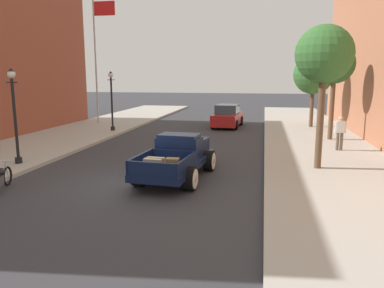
# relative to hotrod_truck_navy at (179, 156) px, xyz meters

# --- Properties ---
(ground_plane) EXTENTS (140.00, 140.00, 0.00)m
(ground_plane) POSITION_rel_hotrod_truck_navy_xyz_m (-1.36, -1.39, -0.75)
(ground_plane) COLOR #333338
(sidewalk_right) EXTENTS (5.50, 64.00, 0.15)m
(sidewalk_right) POSITION_rel_hotrod_truck_navy_xyz_m (5.89, -1.39, -0.68)
(sidewalk_right) COLOR #ADA89E
(sidewalk_right) RESTS_ON ground
(hotrod_truck_navy) EXTENTS (2.47, 5.04, 1.58)m
(hotrod_truck_navy) POSITION_rel_hotrod_truck_navy_xyz_m (0.00, 0.00, 0.00)
(hotrod_truck_navy) COLOR #0F1938
(hotrod_truck_navy) RESTS_ON ground
(car_background_red) EXTENTS (2.11, 4.42, 1.65)m
(car_background_red) POSITION_rel_hotrod_truck_navy_xyz_m (0.46, 13.98, 0.01)
(car_background_red) COLOR #AD1E1E
(car_background_red) RESTS_ON ground
(pedestrian_sidewalk_right) EXTENTS (0.53, 0.22, 1.65)m
(pedestrian_sidewalk_right) POSITION_rel_hotrod_truck_navy_xyz_m (6.68, 5.54, 0.33)
(pedestrian_sidewalk_right) COLOR brown
(pedestrian_sidewalk_right) RESTS_ON sidewalk_right
(street_lamp_near) EXTENTS (0.50, 0.32, 3.85)m
(street_lamp_near) POSITION_rel_hotrod_truck_navy_xyz_m (-6.81, 0.18, 1.63)
(street_lamp_near) COLOR black
(street_lamp_near) RESTS_ON sidewalk_left
(street_lamp_far) EXTENTS (0.50, 0.32, 3.85)m
(street_lamp_far) POSITION_rel_hotrod_truck_navy_xyz_m (-6.72, 9.79, 1.63)
(street_lamp_far) COLOR black
(street_lamp_far) RESTS_ON sidewalk_left
(flagpole) EXTENTS (1.74, 0.16, 9.16)m
(flagpole) POSITION_rel_hotrod_truck_navy_xyz_m (-9.16, 13.36, 5.02)
(flagpole) COLOR #B2B2B7
(flagpole) RESTS_ON sidewalk_left
(street_tree_nearest) EXTENTS (2.14, 2.14, 5.41)m
(street_tree_nearest) POSITION_rel_hotrod_truck_navy_xyz_m (5.18, 1.66, 3.68)
(street_tree_nearest) COLOR brown
(street_tree_nearest) RESTS_ON sidewalk_right
(street_tree_second) EXTENTS (2.18, 2.18, 5.30)m
(street_tree_second) POSITION_rel_hotrod_truck_navy_xyz_m (6.78, 8.80, 3.55)
(street_tree_second) COLOR brown
(street_tree_second) RESTS_ON sidewalk_right
(street_tree_third) EXTENTS (2.76, 2.76, 5.04)m
(street_tree_third) POSITION_rel_hotrod_truck_navy_xyz_m (6.35, 14.16, 3.04)
(street_tree_third) COLOR brown
(street_tree_third) RESTS_ON sidewalk_right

